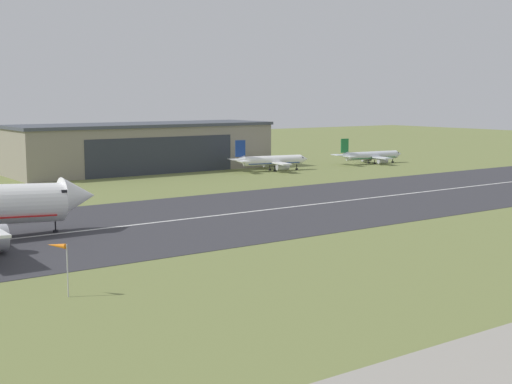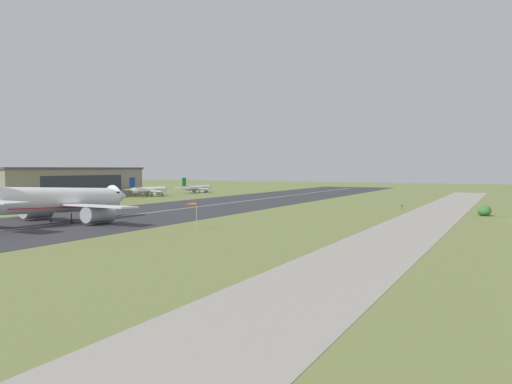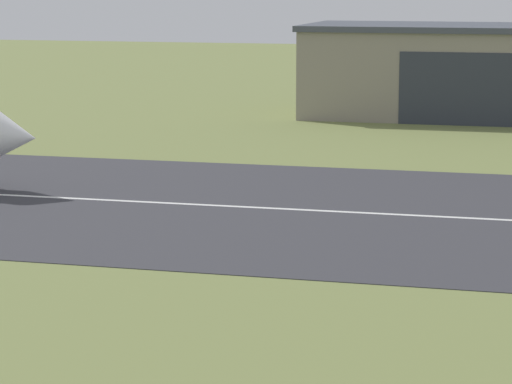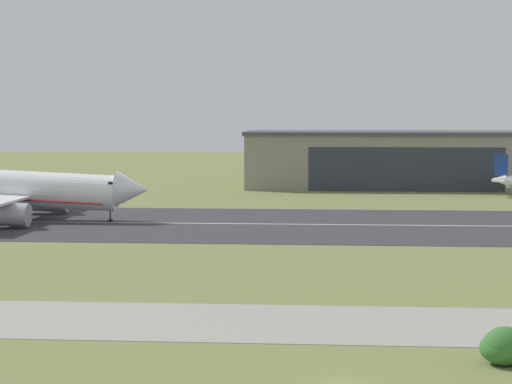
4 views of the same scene
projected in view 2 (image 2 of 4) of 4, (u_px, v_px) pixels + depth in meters
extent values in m
plane|color=olive|center=(329.00, 213.00, 154.18)|extent=(664.99, 664.99, 0.00)
cube|color=#333338|center=(194.00, 207.00, 177.09)|extent=(424.99, 51.75, 0.06)
cube|color=silver|center=(194.00, 207.00, 177.09)|extent=(382.49, 0.70, 0.01)
cube|color=gray|center=(429.00, 217.00, 140.66)|extent=(318.74, 16.81, 0.05)
cube|color=gray|center=(65.00, 184.00, 229.01)|extent=(78.49, 24.08, 13.42)
cube|color=#424751|center=(65.00, 168.00, 228.67)|extent=(79.49, 25.08, 0.90)
cube|color=#2D333D|center=(85.00, 187.00, 223.54)|extent=(47.09, 0.12, 10.73)
cylinder|color=white|center=(60.00, 200.00, 126.60)|extent=(36.93, 7.11, 7.90)
cone|color=white|center=(119.00, 196.00, 145.18)|extent=(6.12, 6.49, 6.60)
cube|color=black|center=(112.00, 192.00, 142.35)|extent=(1.23, 5.43, 0.49)
cube|color=red|center=(60.00, 207.00, 126.68)|extent=(33.01, 6.71, 1.59)
cube|color=white|center=(100.00, 206.00, 121.10)|extent=(6.40, 19.84, 0.65)
cylinder|color=#A8A8B2|center=(99.00, 214.00, 123.00)|extent=(8.51, 4.12, 4.29)
cube|color=white|center=(29.00, 203.00, 133.50)|extent=(6.40, 19.84, 0.65)
cylinder|color=#A8A8B2|center=(36.00, 211.00, 133.90)|extent=(8.51, 4.12, 4.29)
cube|color=white|center=(2.00, 202.00, 103.96)|extent=(6.26, 9.86, 0.24)
cylinder|color=black|center=(109.00, 212.00, 141.82)|extent=(0.24, 0.24, 2.64)
cylinder|color=black|center=(110.00, 216.00, 141.88)|extent=(0.84, 0.84, 0.44)
cylinder|color=black|center=(71.00, 218.00, 125.20)|extent=(0.24, 0.24, 2.64)
cylinder|color=black|center=(72.00, 223.00, 125.25)|extent=(0.84, 0.84, 0.44)
cylinder|color=black|center=(51.00, 217.00, 128.83)|extent=(0.24, 0.24, 2.64)
cylinder|color=black|center=(51.00, 221.00, 128.89)|extent=(0.84, 0.84, 0.44)
cylinder|color=white|center=(150.00, 190.00, 246.22)|extent=(18.91, 6.59, 2.88)
cone|color=white|center=(166.00, 189.00, 254.50)|extent=(3.12, 3.35, 2.88)
cone|color=white|center=(131.00, 190.00, 237.58)|extent=(3.91, 3.24, 2.59)
cube|color=black|center=(164.00, 188.00, 253.37)|extent=(1.57, 2.62, 0.44)
cube|color=navy|center=(150.00, 191.00, 246.26)|extent=(17.04, 6.07, 0.20)
cube|color=white|center=(158.00, 191.00, 243.13)|extent=(4.52, 8.42, 0.40)
cylinder|color=#A8A8B2|center=(158.00, 193.00, 244.05)|extent=(4.03, 2.50, 1.79)
cube|color=white|center=(143.00, 191.00, 249.94)|extent=(4.52, 8.42, 0.40)
cylinder|color=#A8A8B2|center=(145.00, 193.00, 250.06)|extent=(4.03, 2.50, 1.79)
cube|color=navy|center=(132.00, 182.00, 237.82)|extent=(3.13, 0.91, 4.90)
cube|color=white|center=(136.00, 190.00, 235.39)|extent=(3.58, 4.87, 0.24)
cube|color=white|center=(127.00, 190.00, 239.96)|extent=(3.58, 4.87, 0.24)
cylinder|color=black|center=(163.00, 194.00, 252.67)|extent=(0.24, 0.24, 1.77)
cylinder|color=black|center=(163.00, 195.00, 252.70)|extent=(0.84, 0.84, 0.44)
cylinder|color=black|center=(152.00, 195.00, 245.15)|extent=(0.24, 0.24, 1.77)
cylinder|color=black|center=(152.00, 196.00, 245.18)|extent=(0.84, 0.84, 0.44)
cylinder|color=black|center=(147.00, 194.00, 247.32)|extent=(0.24, 0.24, 1.77)
cylinder|color=black|center=(147.00, 196.00, 247.35)|extent=(0.84, 0.84, 0.44)
cylinder|color=silver|center=(198.00, 188.00, 282.07)|extent=(20.36, 5.01, 2.69)
cone|color=silver|center=(210.00, 187.00, 291.44)|extent=(2.71, 2.95, 2.69)
cone|color=silver|center=(184.00, 188.00, 272.34)|extent=(3.48, 2.78, 2.42)
cube|color=black|center=(209.00, 186.00, 290.31)|extent=(1.36, 2.40, 0.44)
cube|color=#1E7238|center=(198.00, 189.00, 282.10)|extent=(18.34, 4.64, 0.20)
cube|color=silver|center=(205.00, 189.00, 279.70)|extent=(3.90, 7.41, 0.40)
cylinder|color=#A8A8B2|center=(205.00, 191.00, 280.58)|extent=(3.66, 2.06, 1.67)
cube|color=silver|center=(191.00, 188.00, 285.15)|extent=(3.90, 7.41, 0.40)
cylinder|color=#A8A8B2|center=(193.00, 190.00, 285.40)|extent=(3.66, 2.06, 1.67)
cube|color=#1E7238|center=(184.00, 182.00, 272.59)|extent=(2.94, 0.62, 4.57)
cube|color=silver|center=(188.00, 188.00, 270.52)|extent=(3.02, 4.38, 0.24)
cube|color=silver|center=(179.00, 188.00, 274.31)|extent=(3.02, 4.38, 0.24)
cylinder|color=black|center=(208.00, 191.00, 289.54)|extent=(0.24, 0.24, 1.45)
cylinder|color=black|center=(208.00, 192.00, 289.56)|extent=(0.84, 0.84, 0.44)
cylinder|color=black|center=(200.00, 192.00, 281.19)|extent=(0.24, 0.24, 1.45)
cylinder|color=black|center=(200.00, 192.00, 281.21)|extent=(0.84, 0.84, 0.44)
cylinder|color=black|center=(195.00, 191.00, 282.99)|extent=(0.24, 0.24, 1.45)
cylinder|color=black|center=(195.00, 192.00, 283.01)|extent=(0.84, 0.84, 0.44)
ellipsoid|color=#387533|center=(486.00, 211.00, 145.38)|extent=(3.47, 3.14, 3.08)
ellipsoid|color=#387533|center=(484.00, 211.00, 145.43)|extent=(3.63, 3.76, 2.61)
ellipsoid|color=#387533|center=(484.00, 212.00, 146.20)|extent=(4.56, 3.62, 2.17)
cylinder|color=#B7B7BC|center=(196.00, 216.00, 113.35)|extent=(0.14, 0.14, 6.04)
cone|color=orange|center=(190.00, 204.00, 113.09)|extent=(1.84, 2.41, 0.60)
cylinder|color=#4C4C51|center=(402.00, 208.00, 168.61)|extent=(0.10, 0.10, 0.90)
cylinder|color=#4C4C51|center=(402.00, 208.00, 169.46)|extent=(0.10, 0.10, 0.90)
cube|color=black|center=(402.00, 206.00, 169.00)|extent=(1.37, 0.12, 0.49)
cube|color=yellow|center=(402.00, 206.00, 168.97)|extent=(1.04, 0.02, 0.29)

